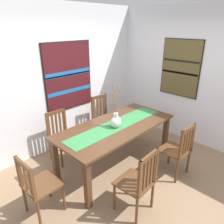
% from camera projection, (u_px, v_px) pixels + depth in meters
% --- Properties ---
extents(ground_plane, '(6.40, 6.40, 0.03)m').
position_uv_depth(ground_plane, '(137.00, 180.00, 3.46)').
color(ground_plane, '#8E7051').
extents(wall_back, '(6.40, 0.12, 2.70)m').
position_uv_depth(wall_back, '(64.00, 78.00, 4.14)').
color(wall_back, silver).
rests_on(wall_back, ground_plane).
extents(wall_side, '(0.12, 6.40, 2.70)m').
position_uv_depth(wall_side, '(199.00, 78.00, 4.17)').
color(wall_side, silver).
rests_on(wall_side, ground_plane).
extents(dining_table, '(2.07, 0.94, 0.78)m').
position_uv_depth(dining_table, '(116.00, 131.00, 3.56)').
color(dining_table, '#51331E').
rests_on(dining_table, ground_plane).
extents(table_runner, '(1.90, 0.36, 0.01)m').
position_uv_depth(table_runner, '(116.00, 125.00, 3.52)').
color(table_runner, '#388447').
rests_on(table_runner, dining_table).
extents(centerpiece_vase, '(0.29, 0.24, 0.72)m').
position_uv_depth(centerpiece_vase, '(116.00, 121.00, 3.41)').
color(centerpiece_vase, silver).
rests_on(centerpiece_vase, dining_table).
extents(chair_0, '(0.43, 0.43, 0.87)m').
position_uv_depth(chair_0, '(38.00, 185.00, 2.68)').
color(chair_0, brown).
rests_on(chair_0, ground_plane).
extents(chair_1, '(0.42, 0.42, 0.91)m').
position_uv_depth(chair_1, '(61.00, 135.00, 3.84)').
color(chair_1, brown).
rests_on(chair_1, ground_plane).
extents(chair_2, '(0.44, 0.44, 0.95)m').
position_uv_depth(chair_2, '(103.00, 117.00, 4.54)').
color(chair_2, brown).
rests_on(chair_2, ground_plane).
extents(chair_3, '(0.43, 0.43, 0.92)m').
position_uv_depth(chair_3, '(178.00, 149.00, 3.40)').
color(chair_3, brown).
rests_on(chair_3, ground_plane).
extents(chair_4, '(0.44, 0.44, 0.95)m').
position_uv_depth(chair_4, '(139.00, 181.00, 2.69)').
color(chair_4, brown).
rests_on(chair_4, ground_plane).
extents(painting_on_back_wall, '(1.06, 0.05, 1.30)m').
position_uv_depth(painting_on_back_wall, '(69.00, 76.00, 4.12)').
color(painting_on_back_wall, black).
extents(painting_on_side_wall, '(0.05, 0.83, 1.14)m').
position_uv_depth(painting_on_side_wall, '(180.00, 68.00, 4.31)').
color(painting_on_side_wall, black).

